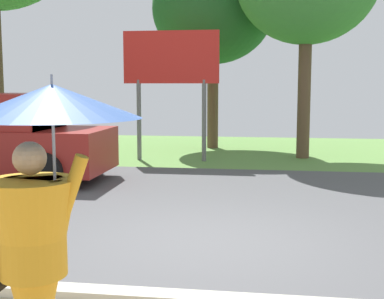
% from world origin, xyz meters
% --- Properties ---
extents(ground_plane, '(40.00, 22.00, 0.20)m').
position_xyz_m(ground_plane, '(0.00, 2.95, -0.05)').
color(ground_plane, '#4C4C4F').
extents(monk_pedestrian, '(1.15, 1.15, 2.13)m').
position_xyz_m(monk_pedestrian, '(-0.77, -3.49, 1.16)').
color(monk_pedestrian, orange).
rests_on(monk_pedestrian, ground_plane).
extents(roadside_billboard, '(2.60, 0.12, 3.50)m').
position_xyz_m(roadside_billboard, '(-1.90, 7.25, 2.55)').
color(roadside_billboard, slate).
rests_on(roadside_billboard, ground_plane).
extents(tree_center_back, '(3.90, 3.90, 6.27)m').
position_xyz_m(tree_center_back, '(-1.09, 10.31, 4.48)').
color(tree_center_back, brown).
rests_on(tree_center_back, ground_plane).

